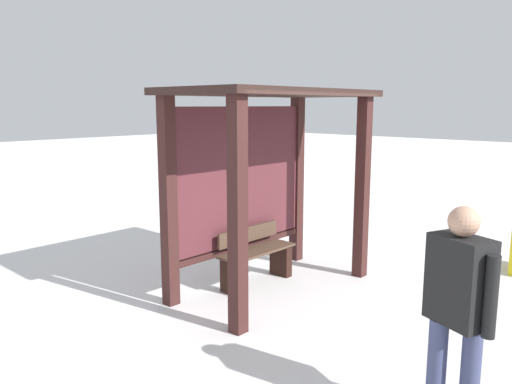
% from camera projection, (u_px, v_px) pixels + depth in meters
% --- Properties ---
extents(ground_plane, '(60.00, 60.00, 0.00)m').
position_uv_depth(ground_plane, '(272.00, 288.00, 6.57)').
color(ground_plane, white).
extents(bus_shelter, '(2.74, 1.45, 2.55)m').
position_uv_depth(bus_shelter, '(261.00, 152.00, 6.41)').
color(bus_shelter, '#391C1A').
rests_on(bus_shelter, ground).
extents(bench_left_inside, '(1.16, 0.36, 0.75)m').
position_uv_depth(bench_left_inside, '(256.00, 258.00, 6.70)').
color(bench_left_inside, '#4B3629').
rests_on(bench_left_inside, ground).
extents(person_walking, '(0.39, 0.61, 1.67)m').
position_uv_depth(person_walking, '(458.00, 301.00, 3.61)').
color(person_walking, black).
rests_on(person_walking, ground).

